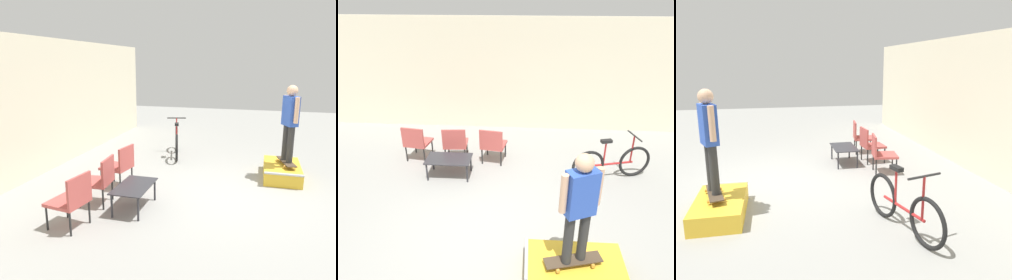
% 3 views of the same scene
% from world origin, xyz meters
% --- Properties ---
extents(ground_plane, '(24.00, 24.00, 0.00)m').
position_xyz_m(ground_plane, '(0.00, 0.00, 0.00)').
color(ground_plane, gray).
extents(house_wall_back, '(12.00, 0.06, 3.00)m').
position_xyz_m(house_wall_back, '(0.00, 4.27, 1.50)').
color(house_wall_back, beige).
rests_on(house_wall_back, ground_plane).
extents(skate_ramp_box, '(1.37, 0.75, 0.32)m').
position_xyz_m(skate_ramp_box, '(1.38, -0.93, 0.15)').
color(skate_ramp_box, gold).
rests_on(skate_ramp_box, ground_plane).
extents(skateboard_on_ramp, '(0.82, 0.39, 0.07)m').
position_xyz_m(skateboard_on_ramp, '(1.34, -1.01, 0.38)').
color(skateboard_on_ramp, '#473828').
rests_on(skateboard_on_ramp, skate_ramp_box).
extents(person_skater, '(0.53, 0.33, 1.62)m').
position_xyz_m(person_skater, '(1.34, -1.01, 1.33)').
color(person_skater, '#2D2D2D').
rests_on(person_skater, skateboard_on_ramp).
extents(coffee_table, '(0.94, 0.55, 0.42)m').
position_xyz_m(coffee_table, '(-0.97, 1.58, 0.37)').
color(coffee_table, '#2D2D33').
rests_on(coffee_table, ground_plane).
extents(patio_chair_left, '(0.59, 0.59, 0.85)m').
position_xyz_m(patio_chair_left, '(-1.86, 2.22, 0.48)').
color(patio_chair_left, black).
rests_on(patio_chair_left, ground_plane).
extents(patio_chair_center, '(0.56, 0.56, 0.85)m').
position_xyz_m(patio_chair_center, '(-0.96, 2.22, 0.48)').
color(patio_chair_center, black).
rests_on(patio_chair_center, ground_plane).
extents(patio_chair_right, '(0.59, 0.59, 0.85)m').
position_xyz_m(patio_chair_right, '(-0.10, 2.22, 0.48)').
color(patio_chair_right, black).
rests_on(patio_chair_right, ground_plane).
extents(bicycle, '(1.70, 0.61, 0.97)m').
position_xyz_m(bicycle, '(2.44, 1.71, 0.37)').
color(bicycle, black).
rests_on(bicycle, ground_plane).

